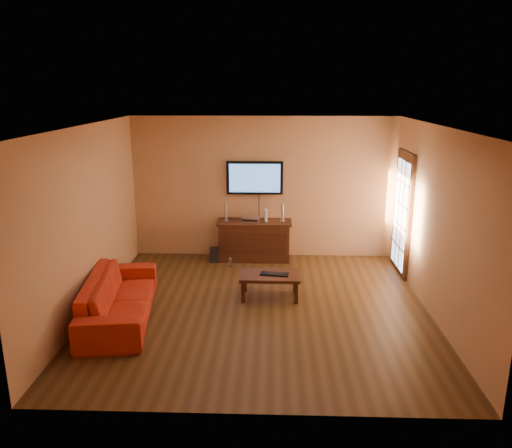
{
  "coord_description": "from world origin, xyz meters",
  "views": [
    {
      "loc": [
        0.19,
        -6.87,
        3.22
      ],
      "look_at": [
        -0.08,
        0.8,
        1.1
      ],
      "focal_mm": 35.0,
      "sensor_mm": 36.0,
      "label": 1
    }
  ],
  "objects_px": {
    "speaker_left": "(226,213)",
    "av_receiver": "(251,219)",
    "sofa": "(119,290)",
    "subwoofer": "(216,255)",
    "speaker_right": "(282,213)",
    "game_console": "(266,215)",
    "media_console": "(254,240)",
    "bottle": "(230,262)",
    "coffee_table": "(270,277)",
    "keyboard": "(274,274)",
    "television": "(255,178)"
  },
  "relations": [
    {
      "from": "television",
      "to": "bottle",
      "type": "xyz_separation_m",
      "value": [
        -0.43,
        -0.66,
        -1.46
      ]
    },
    {
      "from": "speaker_right",
      "to": "speaker_left",
      "type": "bearing_deg",
      "value": 179.83
    },
    {
      "from": "media_console",
      "to": "game_console",
      "type": "height_order",
      "value": "game_console"
    },
    {
      "from": "speaker_left",
      "to": "speaker_right",
      "type": "bearing_deg",
      "value": -0.17
    },
    {
      "from": "subwoofer",
      "to": "coffee_table",
      "type": "bearing_deg",
      "value": -64.45
    },
    {
      "from": "sofa",
      "to": "bottle",
      "type": "distance_m",
      "value": 2.61
    },
    {
      "from": "media_console",
      "to": "game_console",
      "type": "distance_m",
      "value": 0.54
    },
    {
      "from": "game_console",
      "to": "coffee_table",
      "type": "bearing_deg",
      "value": -95.3
    },
    {
      "from": "coffee_table",
      "to": "bottle",
      "type": "distance_m",
      "value": 1.57
    },
    {
      "from": "sofa",
      "to": "av_receiver",
      "type": "bearing_deg",
      "value": -42.01
    },
    {
      "from": "game_console",
      "to": "bottle",
      "type": "bearing_deg",
      "value": -153.1
    },
    {
      "from": "media_console",
      "to": "keyboard",
      "type": "xyz_separation_m",
      "value": [
        0.38,
        -1.82,
        0.02
      ]
    },
    {
      "from": "media_console",
      "to": "television",
      "type": "distance_m",
      "value": 1.19
    },
    {
      "from": "media_console",
      "to": "speaker_right",
      "type": "relative_size",
      "value": 4.11
    },
    {
      "from": "speaker_right",
      "to": "subwoofer",
      "type": "relative_size",
      "value": 1.39
    },
    {
      "from": "keyboard",
      "to": "game_console",
      "type": "bearing_deg",
      "value": 95.12
    },
    {
      "from": "television",
      "to": "game_console",
      "type": "height_order",
      "value": "television"
    },
    {
      "from": "sofa",
      "to": "speaker_left",
      "type": "xyz_separation_m",
      "value": [
        1.29,
        2.62,
        0.49
      ]
    },
    {
      "from": "subwoofer",
      "to": "bottle",
      "type": "bearing_deg",
      "value": -53.31
    },
    {
      "from": "sofa",
      "to": "av_receiver",
      "type": "relative_size",
      "value": 6.36
    },
    {
      "from": "speaker_left",
      "to": "subwoofer",
      "type": "distance_m",
      "value": 0.82
    },
    {
      "from": "game_console",
      "to": "subwoofer",
      "type": "height_order",
      "value": "game_console"
    },
    {
      "from": "television",
      "to": "coffee_table",
      "type": "relative_size",
      "value": 1.15
    },
    {
      "from": "speaker_right",
      "to": "game_console",
      "type": "height_order",
      "value": "speaker_right"
    },
    {
      "from": "television",
      "to": "subwoofer",
      "type": "distance_m",
      "value": 1.63
    },
    {
      "from": "television",
      "to": "coffee_table",
      "type": "distance_m",
      "value": 2.38
    },
    {
      "from": "television",
      "to": "media_console",
      "type": "bearing_deg",
      "value": -90.0
    },
    {
      "from": "television",
      "to": "av_receiver",
      "type": "height_order",
      "value": "television"
    },
    {
      "from": "speaker_left",
      "to": "game_console",
      "type": "height_order",
      "value": "speaker_left"
    },
    {
      "from": "media_console",
      "to": "sofa",
      "type": "distance_m",
      "value": 3.18
    },
    {
      "from": "television",
      "to": "speaker_left",
      "type": "xyz_separation_m",
      "value": [
        -0.54,
        -0.21,
        -0.64
      ]
    },
    {
      "from": "subwoofer",
      "to": "media_console",
      "type": "bearing_deg",
      "value": 3.04
    },
    {
      "from": "speaker_left",
      "to": "coffee_table",
      "type": "bearing_deg",
      "value": -64.78
    },
    {
      "from": "speaker_right",
      "to": "keyboard",
      "type": "relative_size",
      "value": 0.75
    },
    {
      "from": "bottle",
      "to": "media_console",
      "type": "bearing_deg",
      "value": 45.15
    },
    {
      "from": "television",
      "to": "subwoofer",
      "type": "height_order",
      "value": "television"
    },
    {
      "from": "speaker_right",
      "to": "av_receiver",
      "type": "bearing_deg",
      "value": -179.46
    },
    {
      "from": "coffee_table",
      "to": "subwoofer",
      "type": "relative_size",
      "value": 3.8
    },
    {
      "from": "sofa",
      "to": "subwoofer",
      "type": "xyz_separation_m",
      "value": [
        1.11,
        2.49,
        -0.3
      ]
    },
    {
      "from": "av_receiver",
      "to": "game_console",
      "type": "relative_size",
      "value": 1.56
    },
    {
      "from": "sofa",
      "to": "television",
      "type": "bearing_deg",
      "value": -40.75
    },
    {
      "from": "speaker_left",
      "to": "av_receiver",
      "type": "distance_m",
      "value": 0.5
    },
    {
      "from": "keyboard",
      "to": "media_console",
      "type": "bearing_deg",
      "value": 101.95
    },
    {
      "from": "keyboard",
      "to": "av_receiver",
      "type": "bearing_deg",
      "value": 103.6
    },
    {
      "from": "game_console",
      "to": "subwoofer",
      "type": "xyz_separation_m",
      "value": [
        -0.94,
        -0.14,
        -0.75
      ]
    },
    {
      "from": "keyboard",
      "to": "television",
      "type": "bearing_deg",
      "value": 100.66
    },
    {
      "from": "sofa",
      "to": "subwoofer",
      "type": "bearing_deg",
      "value": -31.9
    },
    {
      "from": "speaker_right",
      "to": "game_console",
      "type": "relative_size",
      "value": 1.54
    },
    {
      "from": "subwoofer",
      "to": "bottle",
      "type": "relative_size",
      "value": 1.33
    },
    {
      "from": "speaker_left",
      "to": "subwoofer",
      "type": "relative_size",
      "value": 1.36
    }
  ]
}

